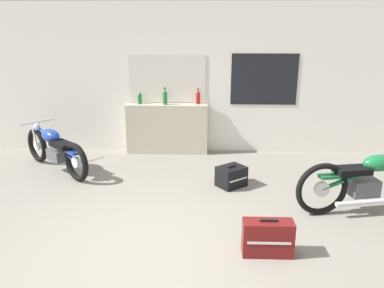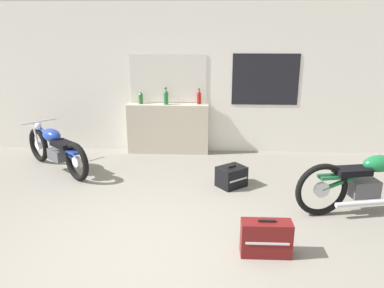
{
  "view_description": "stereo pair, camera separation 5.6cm",
  "coord_description": "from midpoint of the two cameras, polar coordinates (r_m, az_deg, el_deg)",
  "views": [
    {
      "loc": [
        0.56,
        -3.38,
        2.31
      ],
      "look_at": [
        0.35,
        1.86,
        0.7
      ],
      "focal_mm": 35.0,
      "sensor_mm": 36.0,
      "label": 1
    },
    {
      "loc": [
        0.62,
        -3.38,
        2.31
      ],
      "look_at": [
        0.35,
        1.86,
        0.7
      ],
      "focal_mm": 35.0,
      "sensor_mm": 36.0,
      "label": 2
    }
  ],
  "objects": [
    {
      "name": "bottle_center",
      "position": [
        7.11,
        0.7,
        7.14
      ],
      "size": [
        0.08,
        0.08,
        0.29
      ],
      "color": "maroon",
      "rests_on": "sill_counter"
    },
    {
      "name": "sill_counter",
      "position": [
        7.24,
        -4.03,
        2.35
      ],
      "size": [
        1.55,
        0.28,
        0.95
      ],
      "color": "#B7AD99",
      "rests_on": "ground_plane"
    },
    {
      "name": "motorcycle_blue",
      "position": [
        6.7,
        -20.36,
        -0.71
      ],
      "size": [
        1.54,
        1.34,
        0.78
      ],
      "color": "black",
      "rests_on": "ground_plane"
    },
    {
      "name": "ground_plane",
      "position": [
        4.14,
        -6.59,
        -16.98
      ],
      "size": [
        24.0,
        24.0,
        0.0
      ],
      "primitive_type": "plane",
      "color": "gray"
    },
    {
      "name": "bottle_left_center",
      "position": [
        7.09,
        -4.37,
        7.16
      ],
      "size": [
        0.09,
        0.09,
        0.32
      ],
      "color": "#23662D",
      "rests_on": "sill_counter"
    },
    {
      "name": "bottle_leftmost",
      "position": [
        7.2,
        -8.21,
        6.95
      ],
      "size": [
        0.08,
        0.08,
        0.25
      ],
      "color": "#23662D",
      "rests_on": "sill_counter"
    },
    {
      "name": "wall_back",
      "position": [
        7.22,
        -2.36,
        9.8
      ],
      "size": [
        10.0,
        0.07,
        2.8
      ],
      "color": "silver",
      "rests_on": "ground_plane"
    },
    {
      "name": "motorcycle_green",
      "position": [
        5.38,
        25.14,
        -5.04
      ],
      "size": [
        1.98,
        0.69,
        0.9
      ],
      "color": "black",
      "rests_on": "ground_plane"
    },
    {
      "name": "hard_case_darkred",
      "position": [
        4.16,
        11.06,
        -13.86
      ],
      "size": [
        0.53,
        0.22,
        0.41
      ],
      "color": "maroon",
      "rests_on": "ground_plane"
    },
    {
      "name": "hard_case_black",
      "position": [
        5.77,
        5.73,
        -4.94
      ],
      "size": [
        0.51,
        0.5,
        0.34
      ],
      "color": "black",
      "rests_on": "ground_plane"
    }
  ]
}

